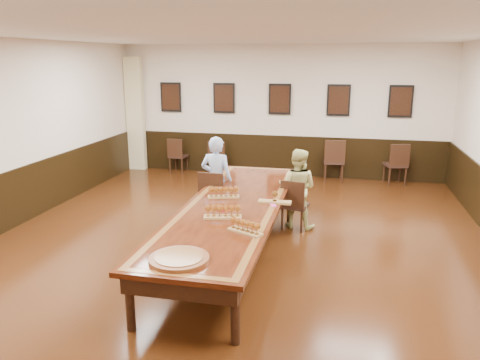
% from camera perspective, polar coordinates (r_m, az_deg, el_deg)
% --- Properties ---
extents(floor, '(8.00, 10.00, 0.02)m').
position_cam_1_polar(floor, '(7.24, -0.87, -8.74)').
color(floor, black).
rests_on(floor, ground).
extents(ceiling, '(8.00, 10.00, 0.02)m').
position_cam_1_polar(ceiling, '(6.65, -0.98, 17.63)').
color(ceiling, white).
rests_on(ceiling, floor).
extents(wall_back, '(8.00, 0.02, 3.20)m').
position_cam_1_polar(wall_back, '(11.64, 4.89, 8.36)').
color(wall_back, beige).
rests_on(wall_back, floor).
extents(chair_man, '(0.49, 0.53, 0.97)m').
position_cam_1_polar(chair_man, '(8.28, -3.09, -2.07)').
color(chair_man, black).
rests_on(chair_man, floor).
extents(chair_woman, '(0.49, 0.52, 0.88)m').
position_cam_1_polar(chair_woman, '(8.08, 6.73, -2.90)').
color(chair_woman, black).
rests_on(chair_woman, floor).
extents(spare_chair_a, '(0.46, 0.49, 0.89)m').
position_cam_1_polar(spare_chair_a, '(12.18, -7.52, 3.06)').
color(spare_chair_a, black).
rests_on(spare_chair_a, floor).
extents(spare_chair_b, '(0.44, 0.47, 0.89)m').
position_cam_1_polar(spare_chair_b, '(11.72, -2.69, 2.72)').
color(spare_chair_b, black).
rests_on(spare_chair_b, floor).
extents(spare_chair_c, '(0.52, 0.56, 1.02)m').
position_cam_1_polar(spare_chair_c, '(11.37, 11.36, 2.41)').
color(spare_chair_c, black).
rests_on(spare_chair_c, floor).
extents(spare_chair_d, '(0.57, 0.60, 0.98)m').
position_cam_1_polar(spare_chair_d, '(11.47, 18.43, 1.93)').
color(spare_chair_d, black).
rests_on(spare_chair_d, floor).
extents(person_man, '(0.59, 0.41, 1.55)m').
position_cam_1_polar(person_man, '(8.29, -2.88, 0.04)').
color(person_man, '#5582D5').
rests_on(person_man, floor).
extents(person_woman, '(0.77, 0.65, 1.38)m').
position_cam_1_polar(person_woman, '(8.10, 6.98, -1.03)').
color(person_woman, '#CECD81').
rests_on(person_woman, floor).
extents(pink_phone, '(0.12, 0.16, 0.01)m').
position_cam_1_polar(pink_phone, '(6.93, 4.08, -3.11)').
color(pink_phone, '#EC4EB4').
rests_on(pink_phone, conference_table).
extents(curtain, '(0.45, 0.18, 2.90)m').
position_cam_1_polar(curtain, '(12.54, -12.64, 7.82)').
color(curtain, beige).
rests_on(curtain, floor).
extents(wainscoting, '(8.00, 10.00, 1.00)m').
position_cam_1_polar(wainscoting, '(7.05, -0.89, -4.94)').
color(wainscoting, black).
rests_on(wainscoting, floor).
extents(conference_table, '(1.40, 5.00, 0.76)m').
position_cam_1_polar(conference_table, '(7.02, -0.89, -4.08)').
color(conference_table, '#331208').
rests_on(conference_table, floor).
extents(posters, '(6.14, 0.04, 0.74)m').
position_cam_1_polar(posters, '(11.54, 4.87, 9.80)').
color(posters, black).
rests_on(posters, wall_back).
extents(flight_a, '(0.51, 0.27, 0.18)m').
position_cam_1_polar(flight_a, '(7.27, -2.03, -1.56)').
color(flight_a, olive).
rests_on(flight_a, conference_table).
extents(flight_b, '(0.50, 0.16, 0.19)m').
position_cam_1_polar(flight_b, '(7.04, 4.26, -2.14)').
color(flight_b, olive).
rests_on(flight_b, conference_table).
extents(flight_c, '(0.54, 0.27, 0.19)m').
position_cam_1_polar(flight_c, '(6.36, -2.12, -3.92)').
color(flight_c, olive).
rests_on(flight_c, conference_table).
extents(flight_d, '(0.49, 0.34, 0.18)m').
position_cam_1_polar(flight_d, '(5.83, 0.63, -5.73)').
color(flight_d, olive).
rests_on(flight_d, conference_table).
extents(red_plate_grp, '(0.22, 0.22, 0.03)m').
position_cam_1_polar(red_plate_grp, '(6.74, -2.03, -3.54)').
color(red_plate_grp, red).
rests_on(red_plate_grp, conference_table).
extents(carved_platter, '(0.76, 0.76, 0.05)m').
position_cam_1_polar(carved_platter, '(5.13, -7.43, -9.49)').
color(carved_platter, '#582911').
rests_on(carved_platter, conference_table).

